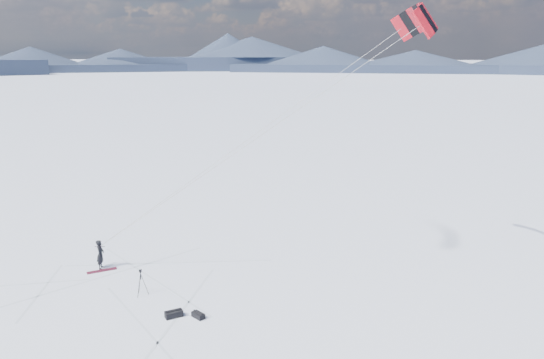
% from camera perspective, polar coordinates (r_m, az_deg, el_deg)
% --- Properties ---
extents(ground, '(1800.00, 1800.00, 0.00)m').
position_cam_1_polar(ground, '(27.71, -16.70, -11.42)').
color(ground, white).
extents(horizon_hills, '(704.84, 706.81, 9.72)m').
position_cam_1_polar(horizon_hills, '(26.27, -17.31, -3.12)').
color(horizon_hills, '#1A2234').
rests_on(horizon_hills, ground).
extents(snow_tracks, '(17.62, 10.25, 0.01)m').
position_cam_1_polar(snow_tracks, '(27.58, -16.07, -11.49)').
color(snow_tracks, silver).
rests_on(snow_tracks, ground).
extents(snowkiter, '(0.51, 0.66, 1.62)m').
position_cam_1_polar(snowkiter, '(30.61, -17.87, -9.08)').
color(snowkiter, black).
rests_on(snowkiter, ground).
extents(snowboard, '(1.42, 1.14, 0.04)m').
position_cam_1_polar(snowboard, '(30.24, -17.83, -9.31)').
color(snowboard, maroon).
rests_on(snowboard, ground).
extents(tripod, '(0.60, 0.58, 1.31)m').
position_cam_1_polar(tripod, '(26.63, -13.93, -10.32)').
color(tripod, black).
rests_on(tripod, ground).
extents(gear_bag_a, '(0.84, 0.75, 0.35)m').
position_cam_1_polar(gear_bag_a, '(24.56, -10.51, -14.03)').
color(gear_bag_a, black).
rests_on(gear_bag_a, ground).
extents(gear_bag_b, '(0.69, 0.61, 0.29)m').
position_cam_1_polar(gear_bag_b, '(24.35, -7.94, -14.25)').
color(gear_bag_b, black).
rests_on(gear_bag_b, ground).
extents(power_kite, '(17.23, 5.41, 12.45)m').
position_cam_1_polar(power_kite, '(27.09, 15.27, 15.98)').
color(power_kite, red).
rests_on(power_kite, ground).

